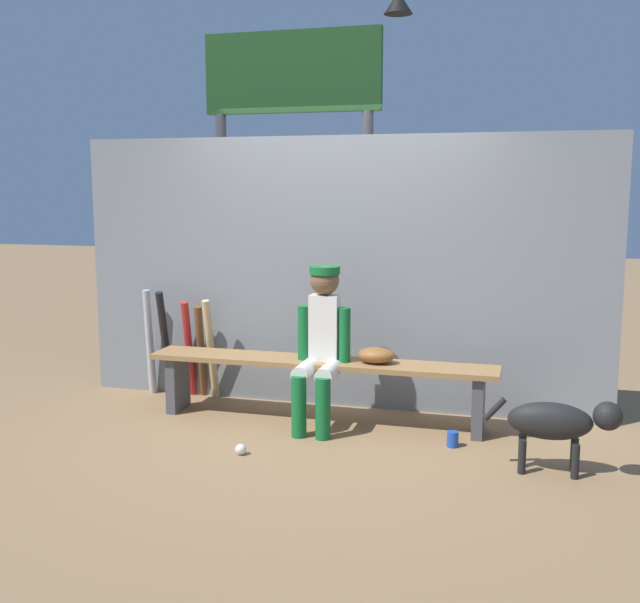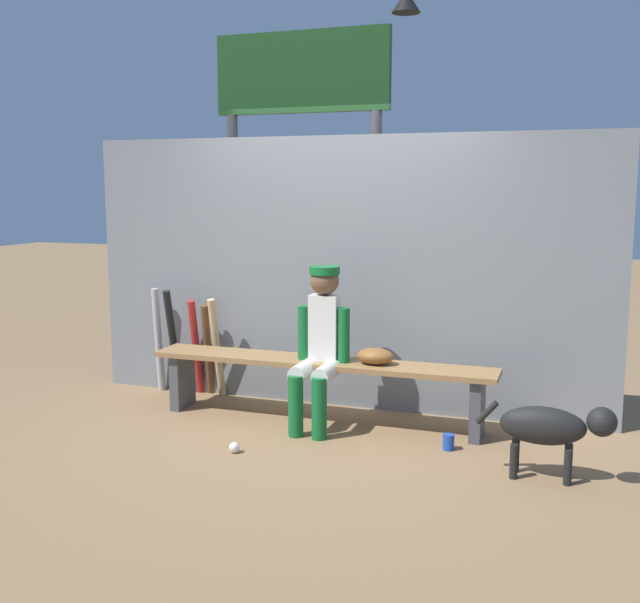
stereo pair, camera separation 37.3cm
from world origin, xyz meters
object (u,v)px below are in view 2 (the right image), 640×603
object	(u,v)px
bat_aluminum_red	(196,347)
cup_on_ground	(448,442)
baseball	(234,447)
dog	(552,427)
bat_aluminum_black	(173,342)
player_seated	(320,340)
scoreboard	(309,127)
bat_wood_dark	(208,350)
dugout_bench	(320,373)
cup_on_bench	(325,354)
bat_wood_natural	(217,348)
bat_aluminum_silver	(158,340)
baseball_glove	(375,356)

from	to	relation	value
bat_aluminum_red	cup_on_ground	distance (m)	2.44
baseball	dog	xyz separation A→B (m)	(2.06, 0.21, 0.30)
baseball	bat_aluminum_black	bearing A→B (deg)	134.32
player_seated	scoreboard	distance (m)	2.16
player_seated	bat_aluminum_red	bearing A→B (deg)	159.47
bat_wood_dark	scoreboard	size ratio (longest dim) A/B	0.24
player_seated	dog	world-z (taller)	player_seated
dugout_bench	baseball	world-z (taller)	dugout_bench
cup_on_bench	baseball	bearing A→B (deg)	-114.56
bat_wood_natural	bat_wood_dark	bearing A→B (deg)	155.64
bat_aluminum_silver	baseball	xyz separation A→B (m)	(1.31, -1.21, -0.43)
dugout_bench	cup_on_bench	xyz separation A→B (m)	(0.05, -0.02, 0.16)
bat_aluminum_black	dog	distance (m)	3.33
bat_wood_dark	bat_aluminum_silver	distance (m)	0.48
bat_wood_natural	bat_aluminum_red	world-z (taller)	bat_wood_natural
bat_aluminum_silver	baseball_glove	bearing A→B (deg)	-10.18
bat_wood_natural	cup_on_ground	world-z (taller)	bat_wood_natural
baseball_glove	bat_wood_natural	bearing A→B (deg)	167.04
bat_aluminum_black	cup_on_bench	size ratio (longest dim) A/B	8.55
dugout_bench	dog	world-z (taller)	same
dugout_bench	bat_wood_natural	distance (m)	1.11
baseball_glove	baseball	size ratio (longest dim) A/B	3.78
bat_aluminum_black	cup_on_bench	distance (m)	1.55
bat_wood_natural	cup_on_ground	distance (m)	2.23
cup_on_ground	cup_on_bench	size ratio (longest dim) A/B	1.00
bat_aluminum_red	cup_on_bench	size ratio (longest dim) A/B	7.76
bat_aluminum_red	bat_aluminum_black	distance (m)	0.20
baseball	cup_on_ground	bearing A→B (deg)	21.46
bat_aluminum_red	scoreboard	distance (m)	2.19
bat_aluminum_silver	cup_on_ground	xyz separation A→B (m)	(2.68, -0.68, -0.41)
bat_wood_natural	dog	xyz separation A→B (m)	(2.78, -0.97, -0.10)
player_seated	bat_aluminum_silver	distance (m)	1.76
baseball_glove	cup_on_bench	size ratio (longest dim) A/B	2.55
baseball	dugout_bench	bearing A→B (deg)	68.81
bat_aluminum_black	baseball	size ratio (longest dim) A/B	12.70
dugout_bench	bat_wood_dark	distance (m)	1.23
bat_aluminum_red	cup_on_ground	xyz separation A→B (m)	(2.31, -0.68, -0.37)
player_seated	cup_on_ground	size ratio (longest dim) A/B	11.02
dog	bat_wood_dark	bearing A→B (deg)	160.58
player_seated	bat_aluminum_black	bearing A→B (deg)	163.90
dugout_bench	dog	distance (m)	1.84
baseball_glove	bat_aluminum_red	distance (m)	1.75
bat_wood_natural	cup_on_bench	world-z (taller)	bat_wood_natural
player_seated	bat_wood_dark	bearing A→B (deg)	157.07
bat_wood_natural	bat_wood_dark	distance (m)	0.13
bat_wood_dark	cup_on_ground	size ratio (longest dim) A/B	7.40
player_seated	cup_on_bench	size ratio (longest dim) A/B	11.02
cup_on_bench	dog	size ratio (longest dim) A/B	0.13
cup_on_ground	dog	size ratio (longest dim) A/B	0.13
bat_aluminum_silver	dog	distance (m)	3.52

